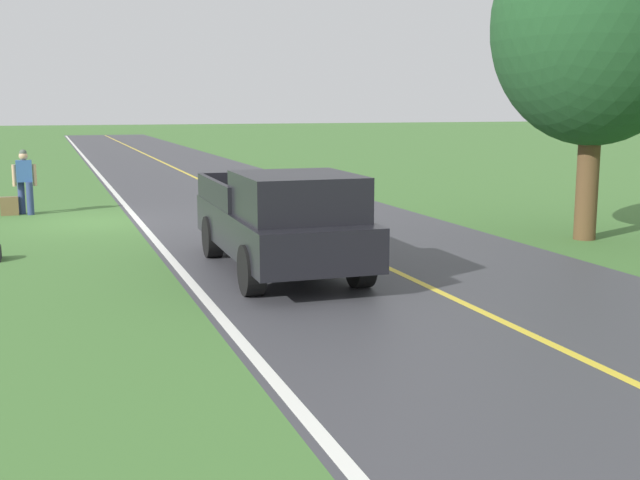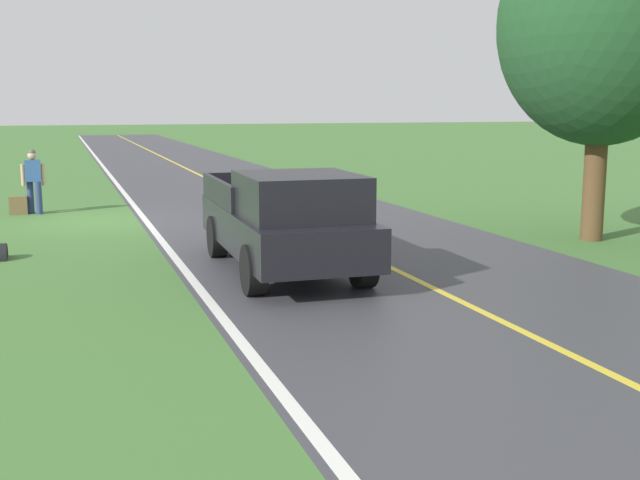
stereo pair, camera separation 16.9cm
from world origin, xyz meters
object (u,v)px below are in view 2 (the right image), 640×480
object	(u,v)px
pickup_truck_passing	(286,219)
hitchhiker_walking	(33,178)
tree_far_side_near	(604,25)
suitcase_carried	(18,205)

from	to	relation	value
pickup_truck_passing	hitchhiker_walking	bearing A→B (deg)	-65.45
hitchhiker_walking	tree_far_side_near	distance (m)	14.79
suitcase_carried	tree_far_side_near	world-z (taller)	tree_far_side_near
tree_far_side_near	hitchhiker_walking	bearing A→B (deg)	-35.66
suitcase_carried	pickup_truck_passing	distance (m)	10.67
hitchhiker_walking	tree_far_side_near	size ratio (longest dim) A/B	0.25
tree_far_side_near	pickup_truck_passing	bearing A→B (deg)	9.51
suitcase_carried	pickup_truck_passing	size ratio (longest dim) A/B	0.09
hitchhiker_walking	pickup_truck_passing	world-z (taller)	pickup_truck_passing
suitcase_carried	pickup_truck_passing	world-z (taller)	pickup_truck_passing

